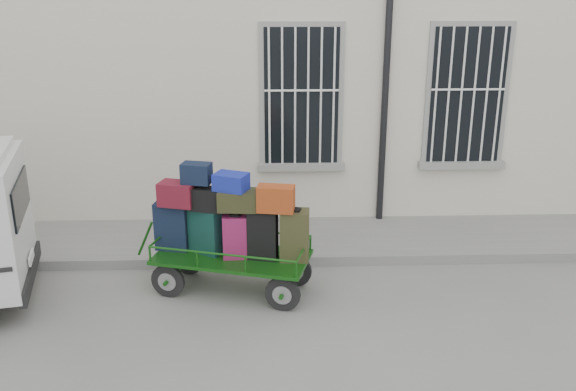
# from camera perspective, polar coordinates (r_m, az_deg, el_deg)

# --- Properties ---
(ground) EXTENTS (80.00, 80.00, 0.00)m
(ground) POSITION_cam_1_polar(r_m,az_deg,el_deg) (8.46, 4.99, -10.23)
(ground) COLOR slate
(ground) RESTS_ON ground
(building) EXTENTS (24.00, 5.15, 6.00)m
(building) POSITION_cam_1_polar(r_m,az_deg,el_deg) (12.89, 2.41, 14.08)
(building) COLOR beige
(building) RESTS_ON ground
(sidewalk) EXTENTS (24.00, 1.70, 0.15)m
(sidewalk) POSITION_cam_1_polar(r_m,az_deg,el_deg) (10.39, 3.57, -3.92)
(sidewalk) COLOR slate
(sidewalk) RESTS_ON ground
(luggage_cart) EXTENTS (2.47, 1.46, 1.79)m
(luggage_cart) POSITION_cam_1_polar(r_m,az_deg,el_deg) (8.59, -5.31, -2.98)
(luggage_cart) COLOR black
(luggage_cart) RESTS_ON ground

